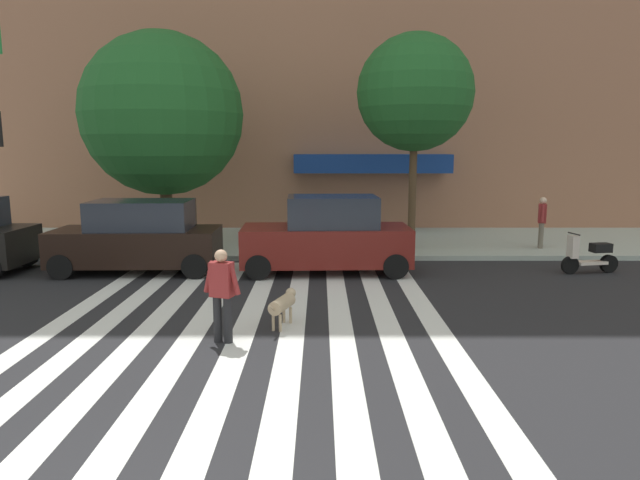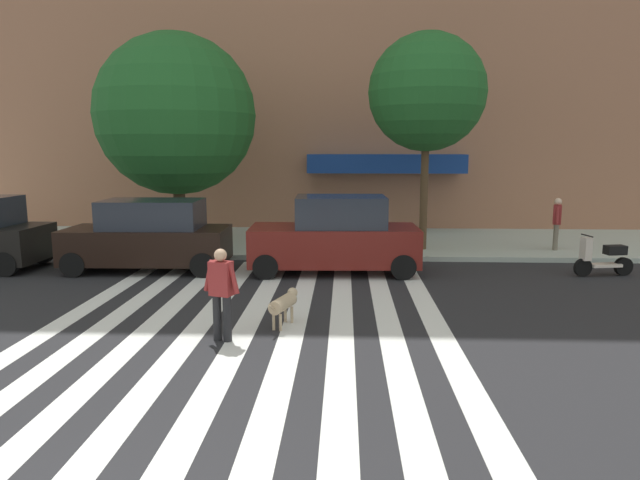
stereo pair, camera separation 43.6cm
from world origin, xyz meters
name	(u,v)px [view 1 (the left image)]	position (x,y,z in m)	size (l,w,h in m)	color
ground_plane	(204,328)	(0.00, 6.36, 0.00)	(160.00, 160.00, 0.00)	#232326
sidewalk_far	(259,242)	(0.00, 15.72, 0.07)	(80.00, 6.00, 0.15)	#A7B2A6
crosswalk_stripes	(247,328)	(0.82, 6.36, 0.00)	(7.65, 12.12, 0.01)	silver
parked_car_behind_first	(141,237)	(-2.68, 11.18, 0.95)	(4.41, 1.96, 1.95)	black
parked_car_third_in_line	(330,237)	(2.43, 11.18, 0.98)	(4.55, 2.07, 2.07)	maroon
parked_scooter	(593,256)	(9.49, 11.03, 0.48)	(1.63, 0.58, 1.11)	black
street_tree_nearest	(165,115)	(-2.81, 14.56, 4.39)	(5.16, 5.16, 6.83)	#4C3823
street_tree_middle	(417,93)	(5.16, 14.03, 5.01)	(3.60, 3.60, 6.68)	#4C3823
pedestrian_dog_walker	(224,290)	(0.54, 5.60, 0.93)	(0.69, 0.35, 1.64)	black
dog_on_leash	(285,303)	(1.53, 6.48, 0.44)	(0.51, 1.11, 0.65)	tan
pedestrian_bystander	(544,219)	(9.35, 14.09, 1.08)	(0.35, 0.69, 1.64)	#6B6051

